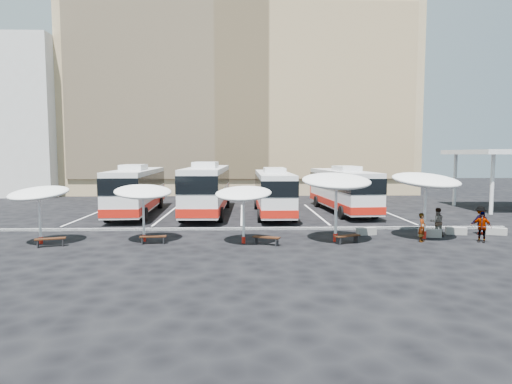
{
  "coord_description": "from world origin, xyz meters",
  "views": [
    {
      "loc": [
        0.09,
        -26.41,
        4.77
      ],
      "look_at": [
        1.0,
        3.0,
        2.2
      ],
      "focal_mm": 30.0,
      "sensor_mm": 36.0,
      "label": 1
    }
  ],
  "objects_px": {
    "wood_bench_2": "(266,239)",
    "sunshade_4": "(426,181)",
    "conc_bench_0": "(366,231)",
    "passenger_2": "(482,227)",
    "passenger_1": "(437,222)",
    "sunshade_3": "(336,181)",
    "conc_bench_3": "(496,231)",
    "bus_3": "(342,188)",
    "wood_bench_3": "(347,237)",
    "bus_1": "(207,187)",
    "conc_bench_1": "(430,233)",
    "passenger_0": "(422,228)",
    "bus_2": "(273,191)",
    "passenger_3": "(480,221)",
    "sunshade_0": "(39,193)",
    "conc_bench_2": "(456,231)",
    "sunshade_2": "(243,194)",
    "sunshade_1": "(143,192)",
    "bus_0": "(137,189)",
    "wood_bench_0": "(50,240)"
  },
  "relations": [
    {
      "from": "wood_bench_2",
      "to": "conc_bench_3",
      "type": "bearing_deg",
      "value": 10.14
    },
    {
      "from": "sunshade_2",
      "to": "conc_bench_3",
      "type": "height_order",
      "value": "sunshade_2"
    },
    {
      "from": "bus_2",
      "to": "bus_3",
      "type": "xyz_separation_m",
      "value": [
        5.86,
        1.45,
        0.04
      ]
    },
    {
      "from": "bus_3",
      "to": "passenger_3",
      "type": "height_order",
      "value": "bus_3"
    },
    {
      "from": "passenger_1",
      "to": "sunshade_3",
      "type": "bearing_deg",
      "value": 21.92
    },
    {
      "from": "bus_3",
      "to": "passenger_3",
      "type": "distance_m",
      "value": 12.03
    },
    {
      "from": "bus_2",
      "to": "passenger_1",
      "type": "bearing_deg",
      "value": -46.51
    },
    {
      "from": "conc_bench_0",
      "to": "wood_bench_2",
      "type": "bearing_deg",
      "value": -156.24
    },
    {
      "from": "sunshade_2",
      "to": "conc_bench_1",
      "type": "xyz_separation_m",
      "value": [
        10.83,
        1.41,
        -2.46
      ]
    },
    {
      "from": "bus_3",
      "to": "sunshade_4",
      "type": "xyz_separation_m",
      "value": [
        2.05,
        -11.51,
        1.34
      ]
    },
    {
      "from": "bus_2",
      "to": "sunshade_4",
      "type": "xyz_separation_m",
      "value": [
        7.91,
        -10.07,
        1.39
      ]
    },
    {
      "from": "sunshade_1",
      "to": "conc_bench_1",
      "type": "bearing_deg",
      "value": 2.59
    },
    {
      "from": "sunshade_0",
      "to": "conc_bench_2",
      "type": "height_order",
      "value": "sunshade_0"
    },
    {
      "from": "wood_bench_3",
      "to": "conc_bench_0",
      "type": "bearing_deg",
      "value": 54.45
    },
    {
      "from": "bus_3",
      "to": "conc_bench_0",
      "type": "bearing_deg",
      "value": -99.43
    },
    {
      "from": "bus_1",
      "to": "bus_3",
      "type": "bearing_deg",
      "value": 5.77
    },
    {
      "from": "bus_2",
      "to": "passenger_0",
      "type": "bearing_deg",
      "value": -56.17
    },
    {
      "from": "bus_2",
      "to": "sunshade_1",
      "type": "distance_m",
      "value": 13.04
    },
    {
      "from": "bus_2",
      "to": "sunshade_2",
      "type": "distance_m",
      "value": 11.31
    },
    {
      "from": "conc_bench_1",
      "to": "passenger_3",
      "type": "height_order",
      "value": "passenger_3"
    },
    {
      "from": "bus_3",
      "to": "conc_bench_0",
      "type": "distance_m",
      "value": 10.47
    },
    {
      "from": "bus_1",
      "to": "passenger_2",
      "type": "height_order",
      "value": "bus_1"
    },
    {
      "from": "conc_bench_0",
      "to": "passenger_2",
      "type": "height_order",
      "value": "passenger_2"
    },
    {
      "from": "bus_2",
      "to": "wood_bench_3",
      "type": "bearing_deg",
      "value": -74.3
    },
    {
      "from": "bus_3",
      "to": "sunshade_0",
      "type": "height_order",
      "value": "bus_3"
    },
    {
      "from": "passenger_0",
      "to": "bus_1",
      "type": "bearing_deg",
      "value": 84.95
    },
    {
      "from": "conc_bench_3",
      "to": "passenger_0",
      "type": "xyz_separation_m",
      "value": [
        -5.31,
        -1.91,
        0.59
      ]
    },
    {
      "from": "bus_1",
      "to": "sunshade_3",
      "type": "height_order",
      "value": "bus_1"
    },
    {
      "from": "bus_1",
      "to": "conc_bench_0",
      "type": "distance_m",
      "value": 14.02
    },
    {
      "from": "conc_bench_2",
      "to": "sunshade_4",
      "type": "bearing_deg",
      "value": -153.96
    },
    {
      "from": "sunshade_4",
      "to": "conc_bench_3",
      "type": "distance_m",
      "value": 5.8
    },
    {
      "from": "bus_1",
      "to": "conc_bench_2",
      "type": "xyz_separation_m",
      "value": [
        15.65,
        -9.43,
        -1.94
      ]
    },
    {
      "from": "bus_1",
      "to": "conc_bench_1",
      "type": "relative_size",
      "value": 10.71
    },
    {
      "from": "sunshade_2",
      "to": "conc_bench_2",
      "type": "distance_m",
      "value": 13.18
    },
    {
      "from": "bus_1",
      "to": "conc_bench_1",
      "type": "height_order",
      "value": "bus_1"
    },
    {
      "from": "bus_1",
      "to": "bus_2",
      "type": "relative_size",
      "value": 1.12
    },
    {
      "from": "wood_bench_3",
      "to": "passenger_1",
      "type": "xyz_separation_m",
      "value": [
        5.76,
        1.88,
        0.49
      ]
    },
    {
      "from": "sunshade_4",
      "to": "passenger_3",
      "type": "xyz_separation_m",
      "value": [
        3.86,
        1.1,
        -2.47
      ]
    },
    {
      "from": "conc_bench_0",
      "to": "passenger_0",
      "type": "height_order",
      "value": "passenger_0"
    },
    {
      "from": "wood_bench_3",
      "to": "conc_bench_3",
      "type": "distance_m",
      "value": 9.75
    },
    {
      "from": "conc_bench_0",
      "to": "wood_bench_3",
      "type": "bearing_deg",
      "value": -125.55
    },
    {
      "from": "bus_0",
      "to": "sunshade_4",
      "type": "xyz_separation_m",
      "value": [
        18.84,
        -10.76,
        1.27
      ]
    },
    {
      "from": "wood_bench_2",
      "to": "sunshade_4",
      "type": "bearing_deg",
      "value": 9.18
    },
    {
      "from": "conc_bench_0",
      "to": "conc_bench_1",
      "type": "bearing_deg",
      "value": -12.57
    },
    {
      "from": "sunshade_3",
      "to": "wood_bench_2",
      "type": "relative_size",
      "value": 2.65
    },
    {
      "from": "sunshade_3",
      "to": "conc_bench_2",
      "type": "distance_m",
      "value": 8.51
    },
    {
      "from": "passenger_2",
      "to": "passenger_3",
      "type": "xyz_separation_m",
      "value": [
        1.15,
        2.16,
        0.01
      ]
    },
    {
      "from": "sunshade_4",
      "to": "wood_bench_3",
      "type": "height_order",
      "value": "sunshade_4"
    },
    {
      "from": "bus_1",
      "to": "passenger_1",
      "type": "height_order",
      "value": "bus_1"
    },
    {
      "from": "wood_bench_0",
      "to": "wood_bench_2",
      "type": "distance_m",
      "value": 11.24
    }
  ]
}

